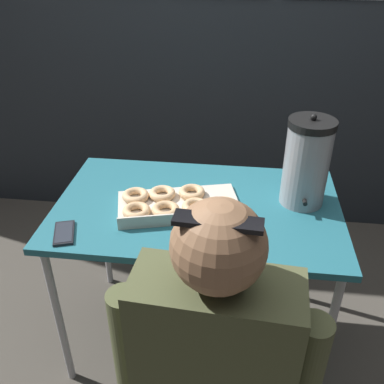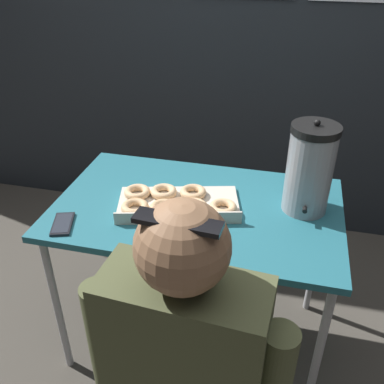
% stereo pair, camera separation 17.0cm
% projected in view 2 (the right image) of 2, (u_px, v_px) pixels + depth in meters
% --- Properties ---
extents(ground_plane, '(12.00, 12.00, 0.00)m').
position_uv_depth(ground_plane, '(196.00, 333.00, 2.13)').
color(ground_plane, '#4C473F').
extents(back_wall, '(6.00, 0.11, 2.62)m').
position_uv_depth(back_wall, '(243.00, 14.00, 2.36)').
color(back_wall, '#23282D').
rests_on(back_wall, ground).
extents(folding_table, '(1.15, 0.71, 0.76)m').
position_uv_depth(folding_table, '(197.00, 217.00, 1.76)').
color(folding_table, '#236675').
rests_on(folding_table, ground).
extents(donut_box, '(0.53, 0.37, 0.05)m').
position_uv_depth(donut_box, '(175.00, 203.00, 1.70)').
color(donut_box, beige).
rests_on(donut_box, folding_table).
extents(coffee_urn, '(0.18, 0.20, 0.38)m').
position_uv_depth(coffee_urn, '(310.00, 169.00, 1.61)').
color(coffee_urn, '#939399').
rests_on(coffee_urn, folding_table).
extents(cell_phone, '(0.11, 0.16, 0.01)m').
position_uv_depth(cell_phone, '(63.00, 224.00, 1.61)').
color(cell_phone, black).
rests_on(cell_phone, folding_table).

